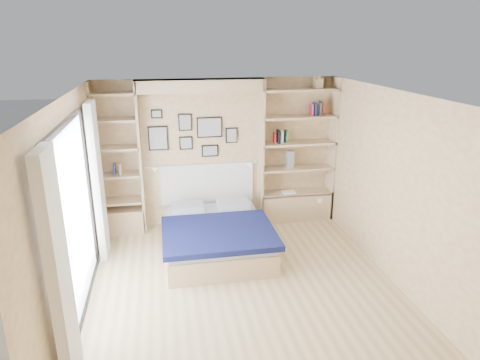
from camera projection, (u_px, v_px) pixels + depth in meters
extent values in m
plane|color=tan|center=(244.00, 288.00, 5.59)|extent=(4.50, 4.50, 0.00)
plane|color=#DFBF88|center=(219.00, 153.00, 7.30)|extent=(4.00, 0.00, 4.00)
plane|color=#DFBF88|center=(303.00, 308.00, 3.10)|extent=(4.00, 0.00, 4.00)
plane|color=#DFBF88|center=(71.00, 211.00, 4.85)|extent=(0.00, 4.50, 4.50)
plane|color=#DFBF88|center=(395.00, 189.00, 5.55)|extent=(0.00, 4.50, 4.50)
plane|color=white|center=(244.00, 95.00, 4.80)|extent=(4.50, 4.50, 0.00)
cube|color=tan|center=(141.00, 159.00, 6.91)|extent=(0.04, 0.35, 2.50)
cube|color=tan|center=(261.00, 153.00, 7.25)|extent=(0.04, 0.35, 2.50)
cube|color=tan|center=(200.00, 86.00, 6.72)|extent=(2.00, 0.35, 0.20)
cube|color=tan|center=(332.00, 150.00, 7.48)|extent=(0.04, 0.35, 2.50)
cube|color=tan|center=(97.00, 161.00, 6.79)|extent=(0.04, 0.35, 2.50)
cube|color=tan|center=(295.00, 205.00, 7.68)|extent=(1.30, 0.35, 0.50)
cube|color=tan|center=(124.00, 220.00, 7.18)|extent=(0.70, 0.35, 0.40)
cube|color=black|center=(63.00, 125.00, 4.55)|extent=(0.04, 2.08, 0.06)
cube|color=black|center=(86.00, 302.00, 5.24)|extent=(0.04, 2.08, 0.06)
cube|color=black|center=(56.00, 267.00, 3.95)|extent=(0.04, 0.06, 2.20)
cube|color=black|center=(89.00, 193.00, 5.85)|extent=(0.04, 0.06, 2.20)
cube|color=silver|center=(75.00, 221.00, 4.90)|extent=(0.01, 2.00, 2.20)
cube|color=white|center=(59.00, 277.00, 3.69)|extent=(0.10, 0.45, 2.30)
cube|color=white|center=(98.00, 182.00, 6.12)|extent=(0.10, 0.45, 2.30)
cube|color=tan|center=(296.00, 192.00, 7.61)|extent=(1.30, 0.35, 0.04)
cube|color=tan|center=(297.00, 168.00, 7.46)|extent=(1.30, 0.35, 0.04)
cube|color=tan|center=(298.00, 143.00, 7.32)|extent=(1.30, 0.35, 0.04)
cube|color=tan|center=(299.00, 117.00, 7.18)|extent=(1.30, 0.35, 0.04)
cube|color=tan|center=(300.00, 90.00, 7.04)|extent=(1.30, 0.35, 0.04)
cube|color=tan|center=(122.00, 201.00, 7.07)|extent=(0.70, 0.35, 0.04)
cube|color=tan|center=(120.00, 175.00, 6.93)|extent=(0.70, 0.35, 0.04)
cube|color=tan|center=(117.00, 148.00, 6.78)|extent=(0.70, 0.35, 0.04)
cube|color=tan|center=(114.00, 120.00, 6.64)|extent=(0.70, 0.35, 0.04)
cube|color=tan|center=(112.00, 94.00, 6.51)|extent=(0.70, 0.35, 0.04)
cube|color=tan|center=(216.00, 241.00, 6.53)|extent=(1.51, 1.88, 0.33)
cube|color=#ADB0BC|center=(216.00, 228.00, 6.47)|extent=(1.47, 1.84, 0.10)
cube|color=#0E133E|center=(219.00, 233.00, 6.14)|extent=(1.61, 1.32, 0.08)
cube|color=#ADB0BC|center=(188.00, 207.00, 6.96)|extent=(0.52, 0.38, 0.12)
cube|color=#ADB0BC|center=(233.00, 204.00, 7.09)|extent=(0.52, 0.38, 0.12)
cube|color=white|center=(207.00, 183.00, 7.40)|extent=(1.61, 0.04, 0.70)
cube|color=black|center=(158.00, 138.00, 7.00)|extent=(0.32, 0.02, 0.40)
cube|color=gray|center=(158.00, 138.00, 6.99)|extent=(0.28, 0.01, 0.36)
cube|color=black|center=(185.00, 122.00, 7.00)|extent=(0.22, 0.02, 0.28)
cube|color=gray|center=(185.00, 122.00, 6.99)|extent=(0.18, 0.01, 0.24)
cube|color=black|center=(186.00, 143.00, 7.11)|extent=(0.22, 0.02, 0.22)
cube|color=gray|center=(186.00, 143.00, 7.10)|extent=(0.18, 0.01, 0.18)
cube|color=black|center=(210.00, 127.00, 7.10)|extent=(0.42, 0.02, 0.34)
cube|color=gray|center=(210.00, 127.00, 7.09)|extent=(0.38, 0.01, 0.30)
cube|color=black|center=(210.00, 151.00, 7.23)|extent=(0.28, 0.02, 0.20)
cube|color=gray|center=(210.00, 151.00, 7.22)|extent=(0.24, 0.01, 0.16)
cube|color=black|center=(232.00, 135.00, 7.22)|extent=(0.20, 0.02, 0.26)
cube|color=gray|center=(232.00, 135.00, 7.21)|extent=(0.16, 0.01, 0.22)
cube|color=black|center=(157.00, 114.00, 6.88)|extent=(0.18, 0.02, 0.14)
cube|color=gray|center=(157.00, 114.00, 6.87)|extent=(0.14, 0.01, 0.10)
cylinder|color=silver|center=(150.00, 168.00, 6.90)|extent=(0.20, 0.02, 0.02)
cone|color=white|center=(156.00, 169.00, 6.93)|extent=(0.13, 0.12, 0.15)
cylinder|color=silver|center=(254.00, 162.00, 7.20)|extent=(0.20, 0.02, 0.02)
cone|color=white|center=(248.00, 164.00, 7.19)|extent=(0.13, 0.12, 0.15)
cube|color=#A51E1E|center=(274.00, 138.00, 7.21)|extent=(0.02, 0.15, 0.17)
cube|color=navy|center=(279.00, 137.00, 7.22)|extent=(0.03, 0.15, 0.21)
cube|color=black|center=(278.00, 136.00, 7.21)|extent=(0.03, 0.15, 0.23)
cube|color=#BFB28C|center=(281.00, 137.00, 7.23)|extent=(0.04, 0.15, 0.20)
cube|color=#275D38|center=(286.00, 136.00, 7.24)|extent=(0.03, 0.15, 0.22)
cube|color=#A32841|center=(311.00, 110.00, 7.17)|extent=(0.02, 0.15, 0.19)
cube|color=navy|center=(314.00, 109.00, 7.18)|extent=(0.03, 0.15, 0.22)
cube|color=black|center=(317.00, 109.00, 7.19)|extent=(0.03, 0.15, 0.20)
cube|color=#BFB28C|center=(320.00, 109.00, 7.20)|extent=(0.04, 0.15, 0.20)
cube|color=#26593F|center=(321.00, 108.00, 7.19)|extent=(0.03, 0.15, 0.24)
cube|color=#A51E1E|center=(322.00, 109.00, 7.20)|extent=(0.03, 0.15, 0.21)
cube|color=navy|center=(115.00, 169.00, 6.88)|extent=(0.02, 0.15, 0.17)
cube|color=#BFB28C|center=(120.00, 168.00, 6.89)|extent=(0.03, 0.15, 0.18)
cube|color=tan|center=(318.00, 84.00, 7.05)|extent=(0.13, 0.13, 0.15)
cone|color=tan|center=(319.00, 77.00, 7.02)|extent=(0.20, 0.20, 0.08)
cube|color=slate|center=(290.00, 159.00, 7.38)|extent=(0.12, 0.12, 0.30)
cube|color=white|center=(289.00, 192.00, 7.52)|extent=(0.22, 0.16, 0.03)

